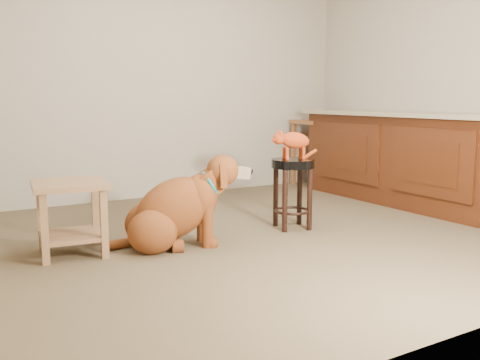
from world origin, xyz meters
TOP-DOWN VIEW (x-y plane):
  - floor at (0.00, 0.00)m, footprint 4.50×4.00m
  - room_shell at (0.00, 0.00)m, footprint 4.54×4.04m
  - cabinet_run at (1.94, 0.30)m, footprint 0.70×2.56m
  - padded_stool at (0.32, 0.06)m, footprint 0.37×0.37m
  - wood_stool at (1.85, 1.70)m, footprint 0.46×0.46m
  - side_table at (-1.45, 0.23)m, footprint 0.55×0.55m
  - golden_retriever at (-0.75, 0.04)m, footprint 1.08×0.63m
  - tabby_kitten at (0.31, 0.06)m, footprint 0.44×0.19m

SIDE VIEW (x-z plane):
  - floor at x=0.00m, z-range -0.01..0.01m
  - golden_retriever at x=-0.75m, z-range -0.09..0.62m
  - side_table at x=-1.45m, z-range 0.08..0.60m
  - padded_stool at x=0.32m, z-range 0.12..0.70m
  - wood_stool at x=1.85m, z-range 0.02..0.83m
  - cabinet_run at x=1.94m, z-range -0.03..0.91m
  - tabby_kitten at x=0.31m, z-range 0.59..0.87m
  - room_shell at x=0.00m, z-range 0.37..2.99m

